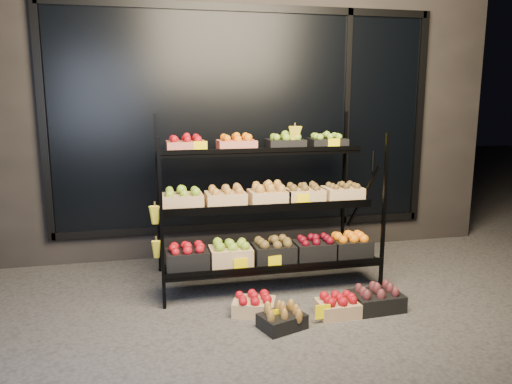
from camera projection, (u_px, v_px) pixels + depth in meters
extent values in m
plane|color=#514F4C|center=(283.00, 306.00, 4.41)|extent=(24.00, 24.00, 0.00)
cube|color=#2D2826|center=(230.00, 102.00, 6.57)|extent=(6.00, 2.00, 3.50)
cube|color=black|center=(246.00, 121.00, 5.63)|extent=(4.20, 0.04, 2.40)
cube|color=black|center=(247.00, 225.00, 5.84)|extent=(4.30, 0.06, 0.08)
cube|color=black|center=(246.00, 8.00, 5.38)|extent=(4.30, 0.06, 0.08)
cube|color=black|center=(43.00, 123.00, 5.14)|extent=(0.08, 0.06, 2.50)
cube|color=black|center=(419.00, 119.00, 6.08)|extent=(0.08, 0.06, 2.50)
cube|color=black|center=(346.00, 120.00, 5.87)|extent=(0.06, 0.06, 2.50)
cylinder|color=black|center=(373.00, 161.00, 6.01)|extent=(0.02, 0.02, 0.25)
cube|color=black|center=(162.00, 225.00, 4.22)|extent=(0.03, 0.03, 1.50)
cube|color=black|center=(384.00, 213.00, 4.66)|extent=(0.03, 0.03, 1.50)
cube|color=black|center=(158.00, 194.00, 5.13)|extent=(0.03, 0.03, 1.66)
cube|color=black|center=(344.00, 186.00, 5.58)|extent=(0.03, 0.03, 1.66)
cube|color=black|center=(273.00, 265.00, 4.70)|extent=(2.05, 0.42, 0.03)
cube|color=black|center=(279.00, 268.00, 4.50)|extent=(2.05, 0.02, 0.05)
cube|color=black|center=(266.00, 206.00, 4.89)|extent=(2.05, 0.40, 0.03)
cube|color=black|center=(271.00, 207.00, 4.70)|extent=(2.05, 0.02, 0.05)
cube|color=black|center=(259.00, 152.00, 5.08)|extent=(2.05, 0.40, 0.03)
cube|color=black|center=(263.00, 150.00, 4.89)|extent=(2.05, 0.02, 0.05)
cube|color=tan|center=(186.00, 147.00, 4.91)|extent=(0.38, 0.28, 0.11)
ellipsoid|color=red|center=(186.00, 138.00, 4.89)|extent=(0.32, 0.24, 0.07)
cube|color=tan|center=(236.00, 146.00, 5.02)|extent=(0.38, 0.28, 0.11)
ellipsoid|color=orange|center=(236.00, 137.00, 5.00)|extent=(0.32, 0.24, 0.07)
cube|color=black|center=(285.00, 144.00, 5.13)|extent=(0.38, 0.28, 0.11)
ellipsoid|color=#8EBB2E|center=(285.00, 136.00, 5.11)|extent=(0.32, 0.24, 0.07)
cube|color=black|center=(327.00, 144.00, 5.23)|extent=(0.38, 0.28, 0.11)
ellipsoid|color=#8EBB2E|center=(327.00, 135.00, 5.21)|extent=(0.32, 0.24, 0.07)
cube|color=#D6B07B|center=(182.00, 201.00, 4.70)|extent=(0.38, 0.28, 0.14)
ellipsoid|color=#8EBB2E|center=(182.00, 191.00, 4.68)|extent=(0.32, 0.24, 0.07)
cube|color=#D6B07B|center=(226.00, 199.00, 4.79)|extent=(0.38, 0.28, 0.14)
ellipsoid|color=#B77E33|center=(226.00, 189.00, 4.77)|extent=(0.32, 0.24, 0.07)
cube|color=#D6B07B|center=(268.00, 197.00, 4.88)|extent=(0.38, 0.28, 0.14)
ellipsoid|color=#B77E33|center=(269.00, 187.00, 4.86)|extent=(0.32, 0.24, 0.07)
cube|color=#D6B07B|center=(303.00, 196.00, 4.96)|extent=(0.38, 0.28, 0.14)
ellipsoid|color=brown|center=(304.00, 186.00, 4.94)|extent=(0.32, 0.24, 0.07)
cube|color=#D6B07B|center=(343.00, 194.00, 5.05)|extent=(0.38, 0.28, 0.14)
ellipsoid|color=brown|center=(343.00, 184.00, 5.03)|extent=(0.32, 0.24, 0.07)
cube|color=black|center=(187.00, 260.00, 4.50)|extent=(0.38, 0.28, 0.18)
ellipsoid|color=red|center=(187.00, 247.00, 4.48)|extent=(0.32, 0.24, 0.07)
cube|color=#D6B07B|center=(231.00, 257.00, 4.59)|extent=(0.38, 0.28, 0.18)
ellipsoid|color=#8EBB2E|center=(231.00, 244.00, 4.57)|extent=(0.32, 0.24, 0.07)
cube|color=black|center=(274.00, 254.00, 4.68)|extent=(0.38, 0.28, 0.18)
ellipsoid|color=brown|center=(274.00, 242.00, 4.65)|extent=(0.32, 0.24, 0.07)
cube|color=black|center=(314.00, 251.00, 4.76)|extent=(0.38, 0.28, 0.18)
ellipsoid|color=maroon|center=(314.00, 239.00, 4.74)|extent=(0.32, 0.24, 0.07)
cube|color=black|center=(350.00, 248.00, 4.84)|extent=(0.38, 0.28, 0.18)
ellipsoid|color=orange|center=(350.00, 237.00, 4.82)|extent=(0.32, 0.24, 0.07)
ellipsoid|color=yellow|center=(155.00, 205.00, 4.19)|extent=(0.14, 0.08, 0.22)
ellipsoid|color=yellow|center=(156.00, 239.00, 4.25)|extent=(0.14, 0.08, 0.22)
ellipsoid|color=yellow|center=(295.00, 125.00, 5.01)|extent=(0.14, 0.08, 0.22)
cube|color=#FFDF00|center=(303.00, 200.00, 4.80)|extent=(0.13, 0.01, 0.12)
cube|color=#FFDF00|center=(334.00, 144.00, 5.09)|extent=(0.13, 0.01, 0.12)
cube|color=#FFDF00|center=(201.00, 147.00, 4.79)|extent=(0.13, 0.01, 0.12)
cube|color=#FFDF00|center=(241.00, 265.00, 4.46)|extent=(0.13, 0.01, 0.12)
cube|color=#FFDF00|center=(275.00, 262.00, 4.53)|extent=(0.13, 0.01, 0.12)
cube|color=#FFDF00|center=(274.00, 321.00, 3.98)|extent=(0.13, 0.01, 0.12)
cube|color=#FFDF00|center=(323.00, 316.00, 4.07)|extent=(0.13, 0.01, 0.12)
cube|color=#D6B07B|center=(254.00, 307.00, 4.25)|extent=(0.42, 0.36, 0.12)
ellipsoid|color=red|center=(254.00, 297.00, 4.23)|extent=(0.35, 0.30, 0.07)
cube|color=black|center=(282.00, 321.00, 3.98)|extent=(0.41, 0.35, 0.12)
ellipsoid|color=#B77E33|center=(282.00, 311.00, 3.97)|extent=(0.34, 0.30, 0.07)
cube|color=#D6B07B|center=(338.00, 308.00, 4.22)|extent=(0.36, 0.26, 0.12)
ellipsoid|color=red|center=(339.00, 298.00, 4.21)|extent=(0.30, 0.22, 0.07)
cube|color=black|center=(376.00, 301.00, 4.34)|extent=(0.44, 0.34, 0.15)
ellipsoid|color=maroon|center=(377.00, 290.00, 4.32)|extent=(0.37, 0.28, 0.07)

